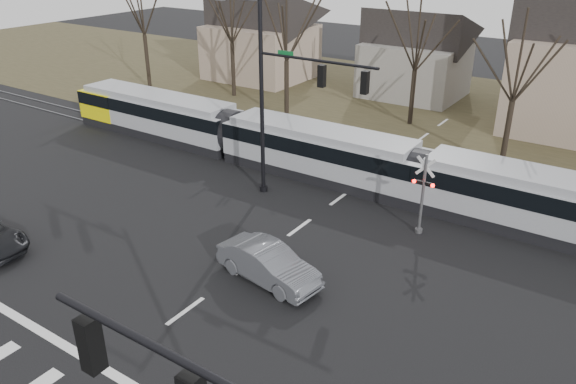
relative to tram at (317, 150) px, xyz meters
The scene contains 12 objects.
ground 16.30m from the tram, 80.55° to the right, with size 140.00×140.00×0.00m, color black.
grass_verge 16.30m from the tram, 80.55° to the left, with size 140.00×28.00×0.01m, color #38331E.
stop_line 18.07m from the tram, 81.49° to the right, with size 28.00×0.35×0.01m, color silver.
lane_dashes 3.11m from the tram, ahead, with size 0.18×30.00×0.01m.
rail_pair 3.11m from the tram, ahead, with size 90.00×1.52×0.06m.
tram is the anchor object (origin of this frame).
sedan 11.29m from the tram, 68.93° to the right, with size 4.88×2.31×1.54m, color #56585E.
signal_pole_far 5.38m from the tram, 85.83° to the right, with size 9.28×0.44×10.20m.
rail_crossing_signal 8.31m from the tram, 22.71° to the right, with size 1.08×0.36×4.00m.
tree_row 11.54m from the tram, 65.00° to the left, with size 59.20×7.20×10.00m.
house_a 25.15m from the tram, 133.93° to the left, with size 9.72×8.64×8.60m.
house_b 20.27m from the tram, 96.67° to the left, with size 8.64×7.56×7.65m.
Camera 1 is at (12.97, -10.28, 13.10)m, focal length 35.00 mm.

